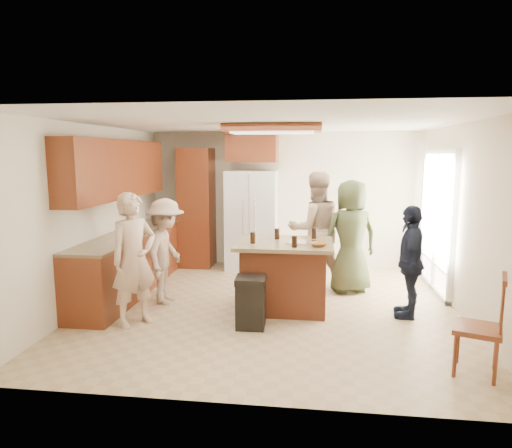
# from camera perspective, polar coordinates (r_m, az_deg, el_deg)

# --- Properties ---
(person_front_left) EXTENTS (0.71, 0.74, 1.64)m
(person_front_left) POSITION_cam_1_polar(r_m,az_deg,el_deg) (5.77, -15.02, -4.32)
(person_front_left) COLOR tan
(person_front_left) RESTS_ON ground
(person_behind_left) EXTENTS (1.01, 0.78, 1.83)m
(person_behind_left) POSITION_cam_1_polar(r_m,az_deg,el_deg) (7.27, 7.43, -0.67)
(person_behind_left) COLOR tan
(person_behind_left) RESTS_ON ground
(person_behind_right) EXTENTS (0.97, 0.78, 1.72)m
(person_behind_right) POSITION_cam_1_polar(r_m,az_deg,el_deg) (7.05, 11.74, -1.53)
(person_behind_right) COLOR #3A4327
(person_behind_right) RESTS_ON ground
(person_side_right) EXTENTS (0.55, 0.91, 1.46)m
(person_side_right) POSITION_cam_1_polar(r_m,az_deg,el_deg) (6.19, 18.72, -4.49)
(person_side_right) COLOR black
(person_side_right) RESTS_ON ground
(person_counter) EXTENTS (0.45, 0.96, 1.49)m
(person_counter) POSITION_cam_1_polar(r_m,az_deg,el_deg) (6.54, -11.25, -3.37)
(person_counter) COLOR tan
(person_counter) RESTS_ON ground
(left_cabinetry) EXTENTS (0.64, 3.00, 2.30)m
(left_cabinetry) POSITION_cam_1_polar(r_m,az_deg,el_deg) (7.12, -16.09, -0.83)
(left_cabinetry) COLOR maroon
(left_cabinetry) RESTS_ON ground
(back_wall_units) EXTENTS (1.80, 0.60, 2.45)m
(back_wall_units) POSITION_cam_1_polar(r_m,az_deg,el_deg) (8.49, -5.71, 3.86)
(back_wall_units) COLOR maroon
(back_wall_units) RESTS_ON ground
(refrigerator) EXTENTS (0.90, 0.76, 1.80)m
(refrigerator) POSITION_cam_1_polar(r_m,az_deg,el_deg) (8.32, -0.52, 0.49)
(refrigerator) COLOR white
(refrigerator) RESTS_ON ground
(kitchen_island) EXTENTS (1.28, 1.03, 0.93)m
(kitchen_island) POSITION_cam_1_polar(r_m,az_deg,el_deg) (6.23, 3.55, -6.36)
(kitchen_island) COLOR #974227
(kitchen_island) RESTS_ON ground
(island_items) EXTENTS (1.03, 0.72, 0.15)m
(island_items) POSITION_cam_1_polar(r_m,az_deg,el_deg) (6.02, 5.65, -2.10)
(island_items) COLOR silver
(island_items) RESTS_ON kitchen_island
(trash_bin) EXTENTS (0.38, 0.38, 0.63)m
(trash_bin) POSITION_cam_1_polar(r_m,az_deg,el_deg) (5.62, -0.65, -9.70)
(trash_bin) COLOR black
(trash_bin) RESTS_ON ground
(spindle_chair) EXTENTS (0.54, 0.54, 0.99)m
(spindle_chair) POSITION_cam_1_polar(r_m,az_deg,el_deg) (4.92, 26.20, -11.71)
(spindle_chair) COLOR maroon
(spindle_chair) RESTS_ON ground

